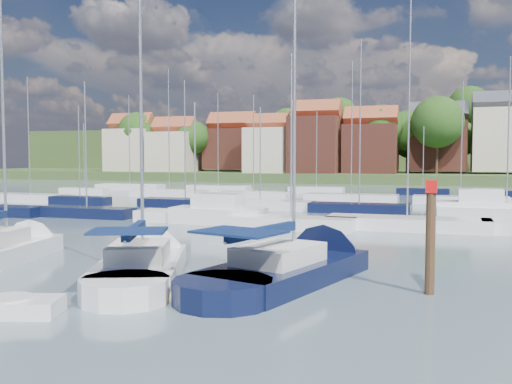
% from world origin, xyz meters
% --- Properties ---
extents(ground, '(260.00, 260.00, 0.00)m').
position_xyz_m(ground, '(0.00, 40.00, 0.00)').
color(ground, '#44545C').
rests_on(ground, ground).
extents(sailboat_left, '(4.92, 11.25, 14.85)m').
position_xyz_m(sailboat_left, '(-9.64, 3.89, 0.36)').
color(sailboat_left, silver).
rests_on(sailboat_left, ground).
extents(sailboat_centre, '(7.15, 12.04, 15.91)m').
position_xyz_m(sailboat_centre, '(-1.51, 2.50, 0.35)').
color(sailboat_centre, silver).
rests_on(sailboat_centre, ground).
extents(sailboat_navy, '(6.83, 13.51, 18.02)m').
position_xyz_m(sailboat_navy, '(5.20, 4.26, 0.35)').
color(sailboat_navy, black).
rests_on(sailboat_navy, ground).
extents(tender, '(3.41, 2.34, 0.67)m').
position_xyz_m(tender, '(-2.23, -4.79, 0.26)').
color(tender, silver).
rests_on(tender, ground).
extents(timber_piling, '(0.40, 0.40, 6.36)m').
position_xyz_m(timber_piling, '(10.18, 2.23, 1.08)').
color(timber_piling, '#4C331E').
rests_on(timber_piling, ground).
extents(buoy_d, '(0.49, 0.49, 0.49)m').
position_xyz_m(buoy_d, '(1.77, -1.65, 0.00)').
color(buoy_d, beige).
rests_on(buoy_d, ground).
extents(buoy_e, '(0.48, 0.48, 0.48)m').
position_xyz_m(buoy_e, '(5.35, 7.52, 0.00)').
color(buoy_e, beige).
rests_on(buoy_e, ground).
extents(marina_field, '(79.62, 41.41, 15.93)m').
position_xyz_m(marina_field, '(1.91, 35.15, 0.43)').
color(marina_field, silver).
rests_on(marina_field, ground).
extents(far_shore_town, '(212.46, 90.00, 22.27)m').
position_xyz_m(far_shore_town, '(2.23, 132.67, 4.61)').
color(far_shore_town, '#415229').
rests_on(far_shore_town, ground).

